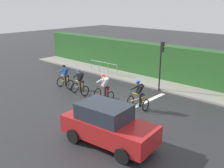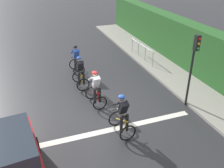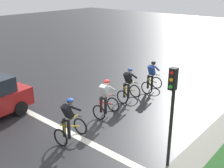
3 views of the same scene
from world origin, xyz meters
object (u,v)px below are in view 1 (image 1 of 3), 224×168
(cyclist_lead, at_px, (65,77))
(pedestrian_railing_kerbside, at_px, (104,65))
(cyclist_mid, at_px, (104,88))
(car_red, at_px, (108,125))
(cyclist_second, at_px, (80,83))
(traffic_light_near_crossing, at_px, (161,59))
(cyclist_fourth, at_px, (139,96))

(cyclist_lead, xyz_separation_m, pedestrian_railing_kerbside, (4.49, 0.63, -0.03))
(cyclist_mid, height_order, car_red, car_red)
(cyclist_second, height_order, cyclist_mid, same)
(pedestrian_railing_kerbside, bearing_deg, car_red, -134.92)
(cyclist_lead, distance_m, traffic_light_near_crossing, 6.71)
(traffic_light_near_crossing, bearing_deg, cyclist_lead, 127.27)
(cyclist_lead, xyz_separation_m, cyclist_fourth, (0.41, -6.08, 0.00))
(traffic_light_near_crossing, distance_m, pedestrian_railing_kerbside, 6.05)
(cyclist_mid, xyz_separation_m, traffic_light_near_crossing, (3.91, -1.48, 1.43))
(cyclist_fourth, height_order, traffic_light_near_crossing, traffic_light_near_crossing)
(cyclist_fourth, distance_m, traffic_light_near_crossing, 3.93)
(cyclist_second, relative_size, car_red, 0.39)
(cyclist_second, distance_m, cyclist_mid, 1.97)
(cyclist_mid, xyz_separation_m, pedestrian_railing_kerbside, (4.43, 4.36, -0.03))
(cyclist_fourth, relative_size, car_red, 0.39)
(cyclist_second, bearing_deg, traffic_light_near_crossing, -39.57)
(cyclist_lead, height_order, cyclist_second, same)
(car_red, relative_size, pedestrian_railing_kerbside, 1.43)
(cyclist_fourth, distance_m, car_red, 4.17)
(cyclist_mid, height_order, pedestrian_railing_kerbside, cyclist_mid)
(cyclist_fourth, distance_m, pedestrian_railing_kerbside, 7.86)
(cyclist_lead, height_order, pedestrian_railing_kerbside, cyclist_lead)
(cyclist_fourth, bearing_deg, traffic_light_near_crossing, 13.70)
(cyclist_second, relative_size, cyclist_mid, 1.00)
(pedestrian_railing_kerbside, bearing_deg, cyclist_mid, -135.42)
(car_red, bearing_deg, cyclist_mid, 45.69)
(cyclist_mid, bearing_deg, car_red, -134.31)
(cyclist_fourth, relative_size, traffic_light_near_crossing, 0.50)
(car_red, relative_size, traffic_light_near_crossing, 1.27)
(cyclist_mid, bearing_deg, traffic_light_near_crossing, -20.77)
(traffic_light_near_crossing, bearing_deg, car_red, -163.63)
(cyclist_mid, distance_m, pedestrian_railing_kerbside, 6.22)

